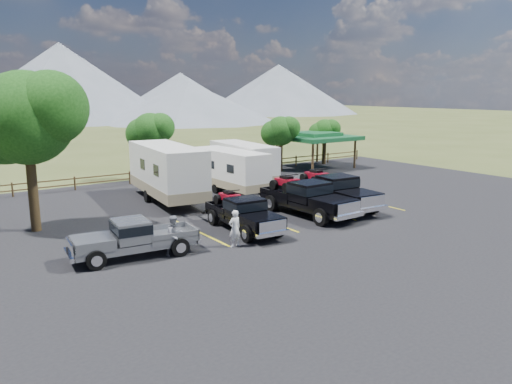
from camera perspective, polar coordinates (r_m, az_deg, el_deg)
ground at (r=25.08m, az=10.29°, el=-4.58°), size 320.00×320.00×0.00m
asphalt_lot at (r=27.19m, az=5.81°, el=-3.15°), size 44.00×34.00×0.04m
stall_lines at (r=27.92m, az=4.47°, el=-2.68°), size 12.12×5.50×0.01m
tree_big_nw at (r=26.36m, az=-24.88°, el=7.69°), size 5.54×5.18×7.84m
tree_ne_a at (r=42.98m, az=2.79°, el=6.95°), size 3.11×2.92×4.76m
tree_ne_b at (r=47.64m, az=7.81°, el=6.88°), size 2.77×2.59×4.27m
tree_north at (r=39.10m, az=-12.02°, el=6.79°), size 3.46×3.24×5.25m
rail_fence at (r=40.75m, az=-6.33°, el=2.58°), size 36.12×0.12×1.00m
pavilion at (r=45.59m, az=6.83°, el=6.27°), size 6.20×6.20×3.22m
rig_left at (r=24.72m, az=-1.50°, el=-2.40°), size 2.29×5.66×1.85m
rig_center at (r=27.87m, az=5.78°, el=-0.58°), size 2.42×6.44×2.13m
rig_right at (r=29.78m, az=8.89°, el=0.18°), size 2.75×6.72×2.19m
trailer_left at (r=31.62m, az=-10.14°, el=2.23°), size 3.56×10.15×3.51m
trailer_center at (r=34.04m, az=-3.02°, el=2.48°), size 2.37×8.29×2.88m
trailer_right at (r=36.95m, az=-1.48°, el=3.32°), size 2.96×8.74×3.02m
pickup_silver at (r=21.41m, az=-13.72°, el=-5.09°), size 5.49×2.31×1.60m
person_a at (r=22.15m, az=-2.45°, el=-4.19°), size 0.64×0.44×1.68m
person_b at (r=21.29m, az=-9.28°, el=-4.92°), size 0.95×0.80×1.72m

